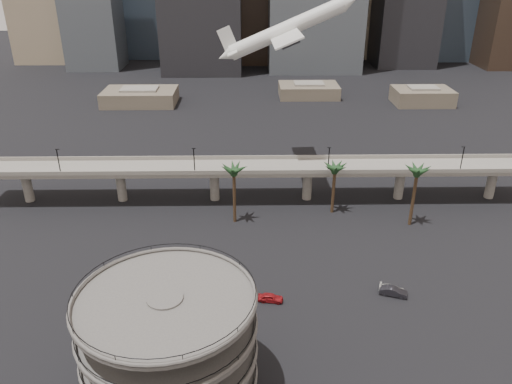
{
  "coord_description": "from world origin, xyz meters",
  "views": [
    {
      "loc": [
        -2.95,
        -52.17,
        53.08
      ],
      "look_at": [
        -1.62,
        28.0,
        14.75
      ],
      "focal_mm": 35.0,
      "sensor_mm": 36.0,
      "label": 1
    }
  ],
  "objects_px": {
    "overpass": "(261,171)",
    "car_c": "(393,290)",
    "car_b": "(393,291)",
    "parking_ramp": "(169,339)",
    "airborne_jet": "(286,30)",
    "car_a": "(270,298)"
  },
  "relations": [
    {
      "from": "overpass",
      "to": "car_c",
      "type": "relative_size",
      "value": 27.97
    },
    {
      "from": "parking_ramp",
      "to": "overpass",
      "type": "height_order",
      "value": "parking_ramp"
    },
    {
      "from": "overpass",
      "to": "car_a",
      "type": "xyz_separation_m",
      "value": [
        0.62,
        -39.06,
        -6.61
      ]
    },
    {
      "from": "overpass",
      "to": "car_b",
      "type": "distance_m",
      "value": 44.11
    },
    {
      "from": "car_b",
      "to": "car_c",
      "type": "height_order",
      "value": "car_b"
    },
    {
      "from": "car_b",
      "to": "car_c",
      "type": "relative_size",
      "value": 1.02
    },
    {
      "from": "airborne_jet",
      "to": "car_c",
      "type": "xyz_separation_m",
      "value": [
        15.79,
        -52.14,
        -36.23
      ]
    },
    {
      "from": "parking_ramp",
      "to": "car_a",
      "type": "xyz_separation_m",
      "value": [
        13.62,
        19.94,
        -9.11
      ]
    },
    {
      "from": "car_a",
      "to": "car_b",
      "type": "distance_m",
      "value": 21.24
    },
    {
      "from": "parking_ramp",
      "to": "car_a",
      "type": "distance_m",
      "value": 25.81
    },
    {
      "from": "parking_ramp",
      "to": "overpass",
      "type": "bearing_deg",
      "value": 77.57
    },
    {
      "from": "airborne_jet",
      "to": "car_b",
      "type": "bearing_deg",
      "value": -74.82
    },
    {
      "from": "overpass",
      "to": "car_c",
      "type": "xyz_separation_m",
      "value": [
        21.92,
        -37.11,
        -6.67
      ]
    },
    {
      "from": "overpass",
      "to": "airborne_jet",
      "type": "height_order",
      "value": "airborne_jet"
    },
    {
      "from": "overpass",
      "to": "airborne_jet",
      "type": "bearing_deg",
      "value": 67.84
    },
    {
      "from": "parking_ramp",
      "to": "overpass",
      "type": "distance_m",
      "value": 60.46
    },
    {
      "from": "overpass",
      "to": "car_b",
      "type": "height_order",
      "value": "overpass"
    },
    {
      "from": "car_a",
      "to": "car_b",
      "type": "height_order",
      "value": "car_b"
    },
    {
      "from": "parking_ramp",
      "to": "airborne_jet",
      "type": "relative_size",
      "value": 0.66
    },
    {
      "from": "airborne_jet",
      "to": "car_a",
      "type": "relative_size",
      "value": 7.88
    },
    {
      "from": "car_a",
      "to": "parking_ramp",
      "type": "bearing_deg",
      "value": 154.41
    },
    {
      "from": "car_b",
      "to": "car_c",
      "type": "bearing_deg",
      "value": 10.2
    }
  ]
}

